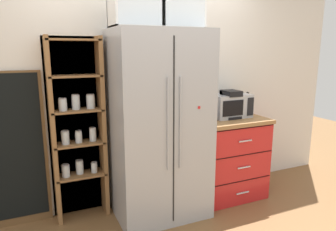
{
  "coord_description": "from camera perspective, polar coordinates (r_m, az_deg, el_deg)",
  "views": [
    {
      "loc": [
        -1.12,
        -2.76,
        1.67
      ],
      "look_at": [
        0.1,
        0.0,
        1.02
      ],
      "focal_mm": 33.01,
      "sensor_mm": 36.0,
      "label": 1
    }
  ],
  "objects": [
    {
      "name": "ground_plane",
      "position": [
        3.42,
        -1.59,
        -17.17
      ],
      "size": [
        10.79,
        10.79,
        0.0
      ],
      "primitive_type": "plane",
      "color": "brown"
    },
    {
      "name": "wall_back_cream",
      "position": [
        3.38,
        -4.31,
        5.35
      ],
      "size": [
        5.08,
        0.1,
        2.55
      ],
      "primitive_type": "cube",
      "color": "silver",
      "rests_on": "ground"
    },
    {
      "name": "refrigerator",
      "position": [
        3.07,
        -1.7,
        -1.85
      ],
      "size": [
        0.91,
        0.72,
        1.86
      ],
      "color": "#ADAFB5",
      "rests_on": "ground"
    },
    {
      "name": "pantry_shelf_column",
      "position": [
        3.17,
        -16.39,
        -2.15
      ],
      "size": [
        0.54,
        0.26,
        1.8
      ],
      "color": "brown",
      "rests_on": "ground"
    },
    {
      "name": "counter_cabinet",
      "position": [
        3.65,
        10.91,
        -7.43
      ],
      "size": [
        0.79,
        0.63,
        0.92
      ],
      "color": "red",
      "rests_on": "ground"
    },
    {
      "name": "microwave",
      "position": [
        3.56,
        11.21,
        1.85
      ],
      "size": [
        0.44,
        0.33,
        0.26
      ],
      "color": "#ADAFB5",
      "rests_on": "counter_cabinet"
    },
    {
      "name": "coffee_maker",
      "position": [
        3.5,
        11.25,
        2.11
      ],
      "size": [
        0.17,
        0.2,
        0.31
      ],
      "color": "black",
      "rests_on": "counter_cabinet"
    },
    {
      "name": "mug_navy",
      "position": [
        3.37,
        7.64,
        -0.04
      ],
      "size": [
        0.12,
        0.08,
        0.09
      ],
      "color": "navy",
      "rests_on": "counter_cabinet"
    },
    {
      "name": "bottle_amber",
      "position": [
        3.74,
        14.4,
        1.96
      ],
      "size": [
        0.07,
        0.07,
        0.26
      ],
      "color": "brown",
      "rests_on": "counter_cabinet"
    },
    {
      "name": "chalkboard_menu",
      "position": [
        3.23,
        -26.78,
        -5.85
      ],
      "size": [
        0.6,
        0.04,
        1.49
      ],
      "color": "brown",
      "rests_on": "ground"
    }
  ]
}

